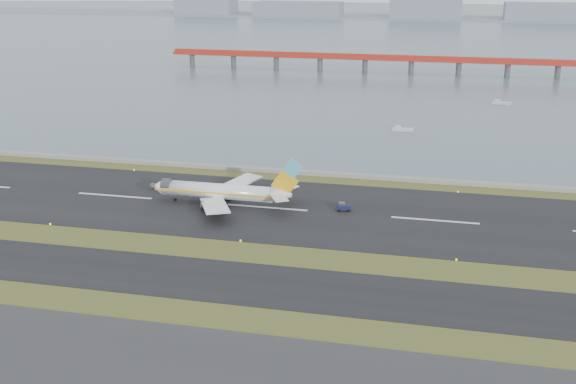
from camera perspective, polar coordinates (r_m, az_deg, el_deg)
ground at (r=147.99m, az=-4.59°, el=-5.01°), size 1000.00×1000.00×0.00m
taxiway_strip at (r=137.58m, az=-6.09°, el=-6.89°), size 1000.00×18.00×0.10m
runway_strip at (r=174.84m, az=-1.66°, el=-1.25°), size 1000.00×45.00×0.10m
seawall at (r=202.46m, az=0.48°, el=1.61°), size 1000.00×2.50×1.00m
bay_water at (r=593.88m, az=9.08°, el=12.27°), size 1400.00×800.00×1.30m
red_pier at (r=383.55m, az=9.74°, el=10.24°), size 260.00×5.00×10.20m
far_shoreline at (r=751.89m, az=11.11°, el=13.80°), size 1400.00×80.00×60.50m
airliner at (r=176.41m, az=-5.16°, el=0.03°), size 38.52×32.89×12.80m
pushback_tug at (r=172.91m, az=4.38°, el=-1.18°), size 3.56×2.51×2.08m
workboat_near at (r=256.05m, az=8.99°, el=4.92°), size 7.72×3.29×1.82m
workboat_far at (r=312.88m, az=16.50°, el=6.79°), size 8.13×3.79×1.90m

